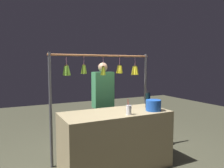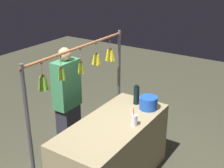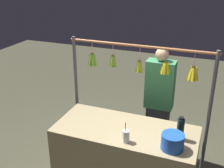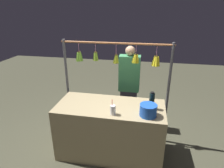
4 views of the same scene
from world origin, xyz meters
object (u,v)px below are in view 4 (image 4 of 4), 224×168
(blue_bucket, at_px, (148,110))
(drink_cup, at_px, (113,110))
(water_bottle, at_px, (152,101))
(vendor_person, at_px, (129,89))

(blue_bucket, bearing_deg, drink_cup, 6.70)
(water_bottle, height_order, drink_cup, water_bottle)
(drink_cup, xyz_separation_m, vendor_person, (-0.11, -1.14, -0.14))
(drink_cup, bearing_deg, vendor_person, -95.35)
(water_bottle, relative_size, vendor_person, 0.17)
(vendor_person, bearing_deg, blue_bucket, 109.37)
(blue_bucket, distance_m, vendor_person, 1.16)
(drink_cup, relative_size, vendor_person, 0.14)
(water_bottle, relative_size, blue_bucket, 1.15)
(water_bottle, xyz_separation_m, blue_bucket, (0.04, 0.21, -0.04))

